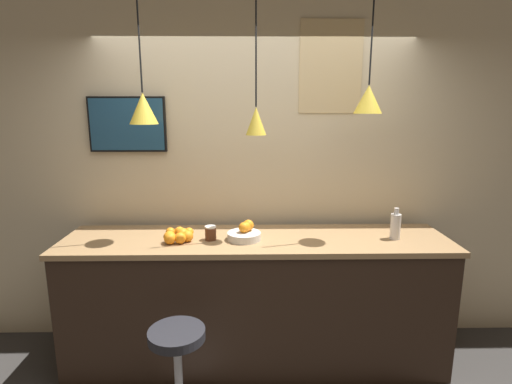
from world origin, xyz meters
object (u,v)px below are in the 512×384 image
at_px(bar_stool, 178,365).
at_px(spread_jar, 211,233).
at_px(fruit_bowl, 245,233).
at_px(mounted_tv, 127,124).
at_px(juice_bottle, 395,226).

xyz_separation_m(bar_stool, spread_jar, (0.15, 0.64, 0.64)).
bearing_deg(bar_stool, fruit_bowl, 57.89).
xyz_separation_m(fruit_bowl, mounted_tv, (-0.93, 0.42, 0.77)).
height_order(fruit_bowl, juice_bottle, juice_bottle).
bearing_deg(juice_bottle, bar_stool, -157.19).
relative_size(bar_stool, spread_jar, 6.42).
height_order(juice_bottle, spread_jar, juice_bottle).
bearing_deg(juice_bottle, spread_jar, -180.00).
distance_m(juice_bottle, mounted_tv, 2.21).
height_order(bar_stool, mounted_tv, mounted_tv).
distance_m(fruit_bowl, mounted_tv, 1.28).
height_order(fruit_bowl, mounted_tv, mounted_tv).
bearing_deg(spread_jar, mounted_tv, 147.63).
distance_m(bar_stool, fruit_bowl, 0.99).
distance_m(spread_jar, mounted_tv, 1.11).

